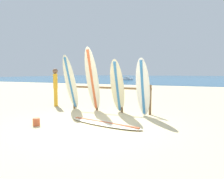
{
  "coord_description": "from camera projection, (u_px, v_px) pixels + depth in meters",
  "views": [
    {
      "loc": [
        2.64,
        -4.9,
        1.51
      ],
      "look_at": [
        -0.3,
        2.21,
        0.83
      ],
      "focal_mm": 30.8,
      "sensor_mm": 36.0,
      "label": 1
    }
  ],
  "objects": [
    {
      "name": "surfboard_rack",
      "position": [
        109.0,
        94.0,
        7.46
      ],
      "size": [
        3.3,
        0.09,
        1.08
      ],
      "color": "brown",
      "rests_on": "ground"
    },
    {
      "name": "small_boat_offshore",
      "position": [
        127.0,
        79.0,
        40.13
      ],
      "size": [
        2.61,
        1.34,
        0.71
      ],
      "color": "silver",
      "rests_on": "ocean_water"
    },
    {
      "name": "surfboard_lying_on_sand",
      "position": [
        104.0,
        123.0,
        5.61
      ],
      "size": [
        2.48,
        0.97,
        0.08
      ],
      "color": "beige",
      "rests_on": "ground"
    },
    {
      "name": "surfboard_leaning_left",
      "position": [
        92.0,
        80.0,
        7.31
      ],
      "size": [
        0.52,
        0.79,
        2.46
      ],
      "color": "silver",
      "rests_on": "ground"
    },
    {
      "name": "ground_plane",
      "position": [
        93.0,
        124.0,
        5.65
      ],
      "size": [
        120.0,
        120.0,
        0.0
      ],
      "primitive_type": "plane",
      "color": "beige"
    },
    {
      "name": "beachgoer_standing",
      "position": [
        56.0,
        86.0,
        8.63
      ],
      "size": [
        0.3,
        0.32,
        1.7
      ],
      "color": "gold",
      "rests_on": "ground"
    },
    {
      "name": "sand_bucket",
      "position": [
        36.0,
        122.0,
        5.46
      ],
      "size": [
        0.2,
        0.2,
        0.22
      ],
      "primitive_type": "cylinder",
      "color": "#CC5933",
      "rests_on": "ground"
    },
    {
      "name": "surfboard_leaning_center",
      "position": [
        143.0,
        88.0,
        6.49
      ],
      "size": [
        0.54,
        0.57,
        2.01
      ],
      "color": "white",
      "rests_on": "ground"
    },
    {
      "name": "surfboard_leaning_center_left",
      "position": [
        117.0,
        87.0,
        6.9
      ],
      "size": [
        0.58,
        0.95,
        1.98
      ],
      "color": "beige",
      "rests_on": "ground"
    },
    {
      "name": "surfboard_leaning_far_left",
      "position": [
        71.0,
        83.0,
        7.69
      ],
      "size": [
        0.49,
        0.82,
        2.2
      ],
      "color": "silver",
      "rests_on": "ground"
    },
    {
      "name": "ocean_water",
      "position": [
        182.0,
        78.0,
        59.05
      ],
      "size": [
        120.0,
        80.0,
        0.01
      ],
      "primitive_type": "cube",
      "color": "#1E5984",
      "rests_on": "ground"
    }
  ]
}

